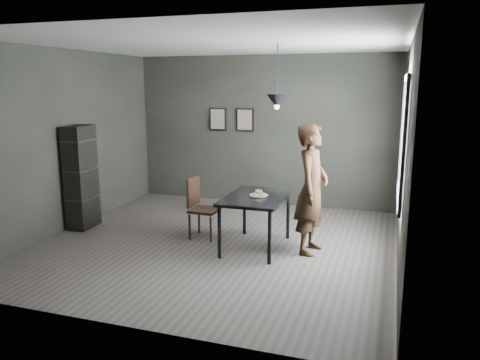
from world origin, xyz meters
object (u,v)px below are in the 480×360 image
(cafe_table, at_px, (256,201))
(woman, at_px, (312,189))
(pendant_lamp, at_px, (277,101))
(shelf_unit, at_px, (81,177))
(wood_chair, at_px, (199,204))
(white_plate, at_px, (259,196))

(cafe_table, distance_m, woman, 0.79)
(pendant_lamp, bearing_deg, cafe_table, -158.20)
(shelf_unit, xyz_separation_m, pendant_lamp, (3.17, 0.02, 1.23))
(shelf_unit, bearing_deg, cafe_table, -6.38)
(cafe_table, xyz_separation_m, pendant_lamp, (0.25, 0.10, 1.38))
(wood_chair, bearing_deg, cafe_table, -10.35)
(cafe_table, height_order, wood_chair, wood_chair)
(white_plate, bearing_deg, wood_chair, 168.89)
(wood_chair, distance_m, shelf_unit, 2.01)
(woman, bearing_deg, shelf_unit, 96.48)
(white_plate, distance_m, wood_chair, 1.02)
(woman, xyz_separation_m, shelf_unit, (-3.67, -0.01, -0.07))
(white_plate, xyz_separation_m, shelf_unit, (-2.96, 0.08, 0.06))
(woman, bearing_deg, pendant_lamp, 94.90)
(cafe_table, bearing_deg, woman, 6.58)
(white_plate, height_order, wood_chair, wood_chair)
(wood_chair, bearing_deg, shelf_unit, -175.64)
(white_plate, bearing_deg, cafe_table, 178.58)
(shelf_unit, distance_m, pendant_lamp, 3.40)
(woman, bearing_deg, wood_chair, 92.86)
(shelf_unit, bearing_deg, white_plate, -6.38)
(woman, height_order, pendant_lamp, pendant_lamp)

